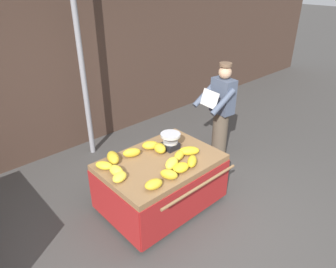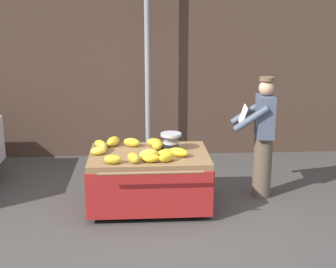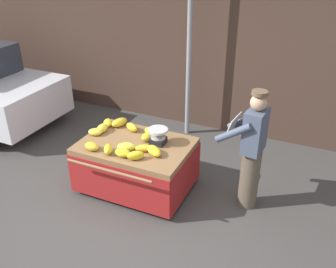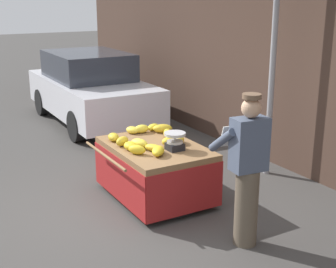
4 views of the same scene
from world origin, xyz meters
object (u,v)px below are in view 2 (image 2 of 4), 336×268
Objects in this scene: banana_bunch_5 at (179,152)px; banana_bunch_11 at (149,154)px; street_pole at (147,65)px; banana_bunch_13 at (113,141)px; banana_bunch_10 at (133,158)px; banana_bunch_2 at (167,157)px; weighing_scale at (171,142)px; banana_bunch_1 at (155,142)px; banana_bunch_6 at (98,151)px; banana_bunch_0 at (165,153)px; banana_bunch_3 at (100,144)px; banana_bunch_9 at (158,145)px; banana_bunch_8 at (113,159)px; vendor_person at (263,137)px; banana_bunch_12 at (132,142)px; banana_bunch_7 at (151,158)px; banana_cart at (149,168)px; banana_bunch_4 at (102,147)px.

banana_bunch_11 reaches higher than banana_bunch_5.
street_pole is 11.96× the size of banana_bunch_13.
banana_bunch_11 is (-0.39, -0.07, 0.00)m from banana_bunch_5.
banana_bunch_10 is at bearing -95.75° from street_pole.
weighing_scale is at bearing 80.08° from banana_bunch_2.
banana_bunch_1 is at bearing 100.37° from banana_bunch_2.
banana_bunch_2 is at bearing -22.33° from banana_bunch_6.
banana_bunch_0 is at bearing 90.41° from banana_bunch_2.
banana_bunch_1 is at bearing -7.20° from banana_bunch_13.
banana_bunch_1 is 0.75m from banana_bunch_3.
banana_bunch_9 is at bearing 128.64° from banana_bunch_5.
banana_bunch_1 is 0.55m from banana_bunch_11.
banana_bunch_0 is 0.99m from banana_bunch_3.
banana_bunch_2 reaches higher than banana_bunch_5.
banana_bunch_8 is (-0.67, -0.27, 0.01)m from banana_bunch_0.
banana_bunch_3 is 0.85m from banana_bunch_10.
vendor_person is (1.38, 0.65, 0.06)m from banana_bunch_2.
banana_bunch_1 is 0.14× the size of vendor_person.
banana_bunch_6 is 0.86× the size of banana_bunch_12.
banana_bunch_10 is at bearing -148.99° from banana_bunch_0.
banana_bunch_8 is 0.13× the size of vendor_person.
banana_bunch_5 is 1.27× the size of banana_bunch_7.
banana_bunch_11 and banana_bunch_12 have the same top height.
banana_bunch_1 is at bearing 79.95° from banana_bunch_11.
banana_bunch_13 is (-0.50, 0.76, 0.01)m from banana_bunch_7.
banana_bunch_1 is 0.83× the size of banana_bunch_5.
banana_bunch_5 is (0.29, -0.47, -0.00)m from banana_bunch_1.
vendor_person reaches higher than banana_bunch_7.
banana_bunch_13 is (0.17, 0.40, 0.01)m from banana_bunch_6.
banana_bunch_6 is at bearing -141.81° from banana_bunch_12.
banana_bunch_8 is at bearing -176.14° from banana_bunch_10.
banana_bunch_13 is (-0.49, 0.39, 0.27)m from banana_cart.
banana_bunch_12 is at bearing 141.54° from banana_bunch_5.
vendor_person reaches higher than banana_bunch_12.
banana_cart is at bearing -105.38° from banana_bunch_1.
weighing_scale is at bearing -18.10° from banana_bunch_13.
banana_bunch_5 is (1.00, -0.27, -0.00)m from banana_bunch_4.
street_pole is at bearing 70.41° from banana_bunch_4.
banana_bunch_9 is (0.75, 0.05, 0.00)m from banana_bunch_4.
street_pole is 14.62× the size of banana_bunch_2.
banana_bunch_11 is at bearing -130.87° from weighing_scale.
banana_bunch_0 is at bearing -27.88° from banana_bunch_3.
weighing_scale reaches higher than banana_bunch_3.
banana_bunch_4 is at bearing 163.46° from banana_bunch_0.
banana_bunch_3 is 0.14× the size of vendor_person.
banana_bunch_12 reaches higher than banana_cart.
banana_bunch_13 reaches higher than banana_bunch_2.
banana_bunch_10 reaches higher than banana_bunch_8.
banana_bunch_5 is 0.39m from banana_bunch_11.
street_pole reaches higher than banana_bunch_6.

